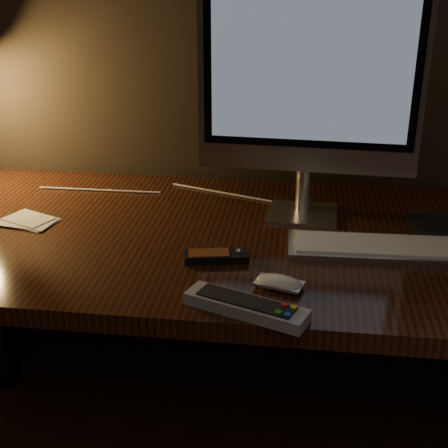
# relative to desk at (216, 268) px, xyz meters

# --- Properties ---
(desk) EXTENTS (1.60, 0.75, 0.75)m
(desk) POSITION_rel_desk_xyz_m (0.00, 0.00, 0.00)
(desk) COLOR #35170C
(desk) RESTS_ON ground
(monitor) EXTENTS (0.50, 0.15, 0.53)m
(monitor) POSITION_rel_desk_xyz_m (0.21, 0.06, 0.44)
(monitor) COLOR silver
(monitor) RESTS_ON desk
(keyboard) EXTENTS (0.47, 0.15, 0.02)m
(keyboard) POSITION_rel_desk_xyz_m (0.41, -0.12, 0.14)
(keyboard) COLOR silver
(keyboard) RESTS_ON desk
(mouse) EXTENTS (0.10, 0.07, 0.02)m
(mouse) POSITION_rel_desk_xyz_m (0.17, -0.31, 0.14)
(mouse) COLOR white
(mouse) RESTS_ON desk
(media_remote) EXTENTS (0.14, 0.07, 0.02)m
(media_remote) POSITION_rel_desk_xyz_m (0.03, -0.21, 0.14)
(media_remote) COLOR black
(media_remote) RESTS_ON desk
(tv_remote) EXTENTS (0.23, 0.13, 0.03)m
(tv_remote) POSITION_rel_desk_xyz_m (0.11, -0.41, 0.14)
(tv_remote) COLOR #9B9EA0
(tv_remote) RESTS_ON desk
(papers) EXTENTS (0.15, 0.12, 0.01)m
(papers) POSITION_rel_desk_xyz_m (-0.44, -0.07, 0.13)
(papers) COLOR white
(papers) RESTS_ON desk
(cable) EXTENTS (0.63, 0.13, 0.01)m
(cable) POSITION_rel_desk_xyz_m (-0.17, 0.16, 0.13)
(cable) COLOR white
(cable) RESTS_ON desk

